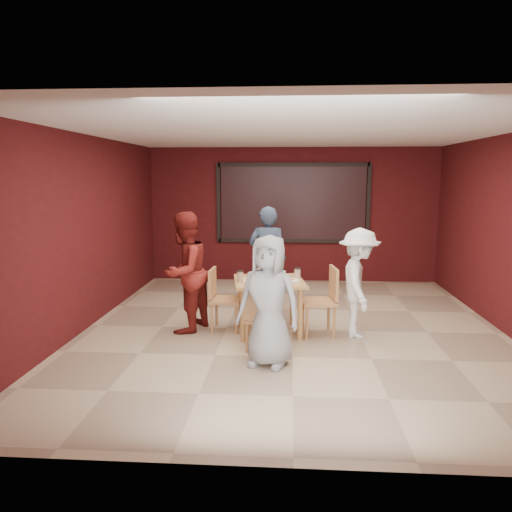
# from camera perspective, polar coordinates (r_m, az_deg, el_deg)

# --- Properties ---
(floor) EXTENTS (7.00, 7.00, 0.00)m
(floor) POSITION_cam_1_polar(r_m,az_deg,el_deg) (7.34, 4.16, -8.37)
(floor) COLOR #C7B08A
(floor) RESTS_ON ground
(window_blinds) EXTENTS (3.00, 0.02, 1.50)m
(window_blinds) POSITION_cam_1_polar(r_m,az_deg,el_deg) (10.47, 4.22, 6.05)
(window_blinds) COLOR black
(dining_table) EXTENTS (1.09, 1.09, 0.91)m
(dining_table) POSITION_cam_1_polar(r_m,az_deg,el_deg) (7.02, 1.50, -3.52)
(dining_table) COLOR #B28349
(dining_table) RESTS_ON floor
(chair_front) EXTENTS (0.41, 0.41, 0.81)m
(chair_front) POSITION_cam_1_polar(r_m,az_deg,el_deg) (6.34, 0.48, -6.87)
(chair_front) COLOR #C47B4C
(chair_front) RESTS_ON floor
(chair_back) EXTENTS (0.44, 0.44, 0.78)m
(chair_back) POSITION_cam_1_polar(r_m,az_deg,el_deg) (7.89, 1.23, -3.79)
(chair_back) COLOR #C47B4C
(chair_back) RESTS_ON floor
(chair_left) EXTENTS (0.45, 0.45, 0.90)m
(chair_left) POSITION_cam_1_polar(r_m,az_deg,el_deg) (7.21, -4.06, -4.52)
(chair_left) COLOR #C47B4C
(chair_left) RESTS_ON floor
(chair_right) EXTENTS (0.52, 0.52, 0.96)m
(chair_right) POSITION_cam_1_polar(r_m,az_deg,el_deg) (7.01, 7.80, -4.65)
(chair_right) COLOR #C47B4C
(chair_right) RESTS_ON floor
(diner_front) EXTENTS (0.87, 0.70, 1.54)m
(diner_front) POSITION_cam_1_polar(r_m,az_deg,el_deg) (5.80, 1.46, -5.17)
(diner_front) COLOR gray
(diner_front) RESTS_ON floor
(diner_back) EXTENTS (0.65, 0.45, 1.72)m
(diner_back) POSITION_cam_1_polar(r_m,az_deg,el_deg) (8.23, 1.33, -0.27)
(diner_back) COLOR #2E3E52
(diner_back) RESTS_ON floor
(diner_left) EXTENTS (0.90, 1.00, 1.71)m
(diner_left) POSITION_cam_1_polar(r_m,az_deg,el_deg) (7.14, -8.16, -1.84)
(diner_left) COLOR maroon
(diner_left) RESTS_ON floor
(diner_right) EXTENTS (0.59, 0.99, 1.51)m
(diner_right) POSITION_cam_1_polar(r_m,az_deg,el_deg) (6.99, 11.67, -3.04)
(diner_right) COLOR white
(diner_right) RESTS_ON floor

